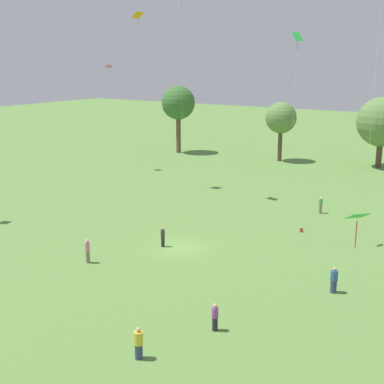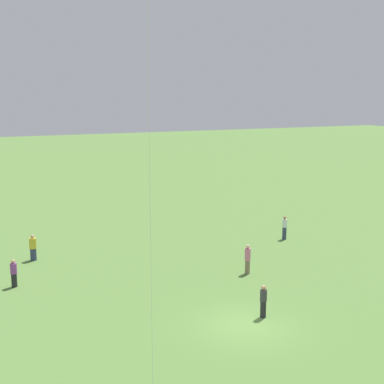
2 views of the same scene
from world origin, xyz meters
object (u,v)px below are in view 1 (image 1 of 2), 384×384
at_px(person_0, 88,251).
at_px(person_3, 163,237).
at_px(kite_0, 138,23).
at_px(kite_1, 109,71).
at_px(person_5, 334,280).
at_px(kite_3, 381,1).
at_px(person_1, 215,317).
at_px(kite_5, 297,52).
at_px(person_6, 321,205).
at_px(picnic_bag_0, 301,230).
at_px(kite_4, 356,231).
at_px(person_2, 139,343).

relative_size(person_0, person_3, 1.11).
height_order(kite_0, kite_1, kite_0).
bearing_deg(person_5, kite_3, 58.68).
relative_size(person_0, kite_1, 0.13).
bearing_deg(kite_0, person_0, 90.55).
height_order(person_1, person_3, person_3).
bearing_deg(kite_5, kite_3, -76.91).
bearing_deg(kite_1, kite_3, 141.06).
relative_size(kite_0, kite_5, 1.18).
height_order(person_0, person_6, person_0).
distance_m(kite_0, kite_1, 12.48).
distance_m(person_5, picnic_bag_0, 12.49).
relative_size(kite_5, picnic_bag_0, 47.84).
bearing_deg(person_1, kite_4, -1.95).
bearing_deg(person_1, kite_1, 166.56).
xyz_separation_m(person_2, person_3, (-8.73, 14.08, -0.01)).
height_order(person_2, kite_1, kite_1).
height_order(person_2, person_5, person_5).
relative_size(person_1, person_5, 0.92).
relative_size(kite_1, kite_5, 0.84).
relative_size(person_0, kite_0, 0.09).
xyz_separation_m(person_1, kite_0, (-24.82, 25.00, 17.68)).
height_order(person_5, kite_4, kite_4).
bearing_deg(picnic_bag_0, kite_4, -65.10).
distance_m(kite_4, picnic_bag_0, 28.11).
bearing_deg(person_2, kite_3, -150.34).
bearing_deg(kite_4, person_2, -4.59).
distance_m(person_0, picnic_bag_0, 18.79).
distance_m(person_5, kite_1, 46.06).
bearing_deg(kite_4, kite_5, -63.77).
height_order(person_5, kite_3, kite_3).
xyz_separation_m(kite_3, kite_4, (2.06, -8.83, -8.53)).
relative_size(person_0, kite_5, 0.11).
height_order(person_1, kite_3, kite_3).
bearing_deg(person_3, person_0, -85.30).
distance_m(kite_3, kite_4, 12.45).
height_order(person_0, person_2, person_0).
bearing_deg(person_0, person_3, -89.16).
height_order(person_6, kite_0, kite_0).
distance_m(person_1, person_6, 25.85).
bearing_deg(person_2, person_5, -128.35).
relative_size(person_1, person_6, 0.99).
xyz_separation_m(person_0, person_2, (11.35, -8.22, -0.08)).
relative_size(person_0, picnic_bag_0, 5.25).
bearing_deg(person_6, kite_5, 111.38).
bearing_deg(kite_5, person_0, -155.22).
bearing_deg(person_0, person_5, -139.26).
xyz_separation_m(person_6, kite_0, (-21.65, -0.66, 17.67)).
xyz_separation_m(kite_1, kite_5, (32.11, -15.02, 2.12)).
height_order(person_1, person_5, person_5).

